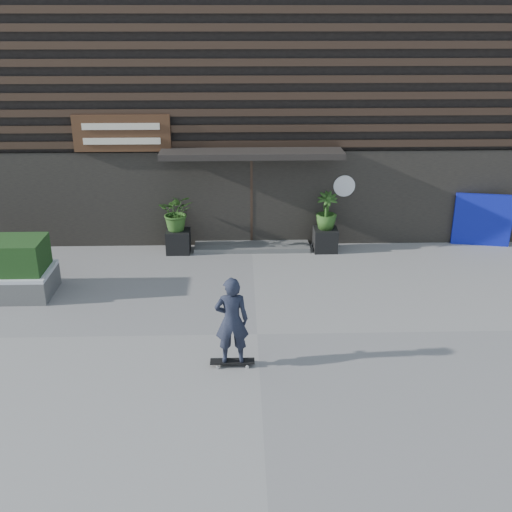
{
  "coord_description": "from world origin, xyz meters",
  "views": [
    {
      "loc": [
        -0.32,
        -10.35,
        5.8
      ],
      "look_at": [
        0.01,
        1.32,
        1.1
      ],
      "focal_mm": 42.77,
      "sensor_mm": 36.0,
      "label": 1
    }
  ],
  "objects_px": {
    "blue_tarp": "(482,220)",
    "planter_pot_left": "(178,241)",
    "planter_pot_right": "(325,239)",
    "skateboarder": "(232,321)"
  },
  "relations": [
    {
      "from": "blue_tarp",
      "to": "planter_pot_left",
      "type": "bearing_deg",
      "value": -167.07
    },
    {
      "from": "planter_pot_left",
      "to": "planter_pot_right",
      "type": "bearing_deg",
      "value": 0.0
    },
    {
      "from": "planter_pot_left",
      "to": "planter_pot_right",
      "type": "xyz_separation_m",
      "value": [
        3.8,
        0.0,
        0.0
      ]
    },
    {
      "from": "planter_pot_left",
      "to": "blue_tarp",
      "type": "bearing_deg",
      "value": 2.15
    },
    {
      "from": "planter_pot_left",
      "to": "skateboarder",
      "type": "bearing_deg",
      "value": -75.44
    },
    {
      "from": "planter_pot_right",
      "to": "blue_tarp",
      "type": "distance_m",
      "value": 4.21
    },
    {
      "from": "planter_pot_left",
      "to": "blue_tarp",
      "type": "relative_size",
      "value": 0.4
    },
    {
      "from": "planter_pot_right",
      "to": "skateboarder",
      "type": "height_order",
      "value": "skateboarder"
    },
    {
      "from": "planter_pot_right",
      "to": "blue_tarp",
      "type": "bearing_deg",
      "value": 4.11
    },
    {
      "from": "skateboarder",
      "to": "planter_pot_right",
      "type": "bearing_deg",
      "value": 66.7
    }
  ]
}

